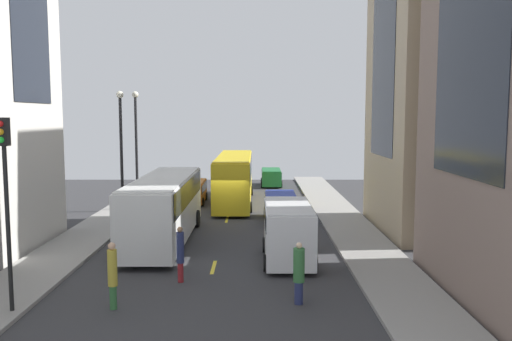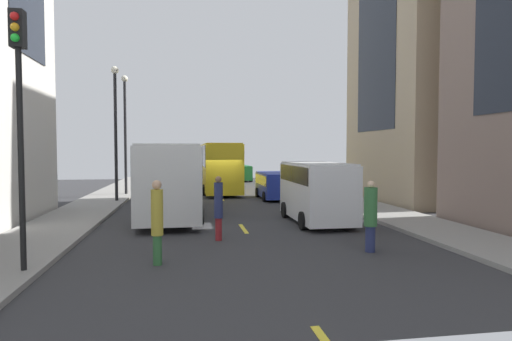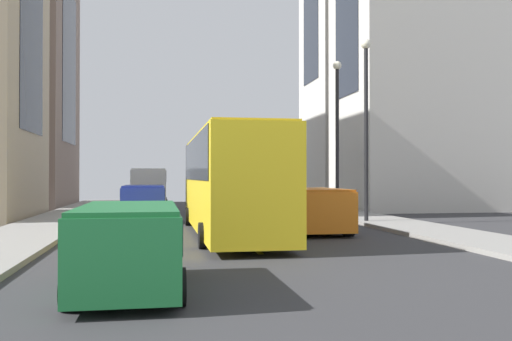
# 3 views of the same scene
# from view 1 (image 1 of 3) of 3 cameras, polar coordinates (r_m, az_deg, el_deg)

# --- Properties ---
(ground_plane) EXTENTS (41.44, 41.44, 0.00)m
(ground_plane) POSITION_cam_1_polar(r_m,az_deg,el_deg) (33.26, -3.40, -5.34)
(ground_plane) COLOR #333335
(sidewalk_west) EXTENTS (2.93, 44.00, 0.15)m
(sidewalk_west) POSITION_cam_1_polar(r_m,az_deg,el_deg) (34.41, -15.60, -5.04)
(sidewalk_west) COLOR gray
(sidewalk_west) RESTS_ON ground
(sidewalk_east) EXTENTS (2.93, 44.00, 0.15)m
(sidewalk_east) POSITION_cam_1_polar(r_m,az_deg,el_deg) (33.63, 9.10, -5.15)
(sidewalk_east) COLOR gray
(sidewalk_east) RESTS_ON ground
(lane_stripe_1) EXTENTS (0.16, 2.00, 0.01)m
(lane_stripe_1) POSITION_cam_1_polar(r_m,az_deg,el_deg) (23.07, -4.86, -10.45)
(lane_stripe_1) COLOR yellow
(lane_stripe_1) RESTS_ON ground
(lane_stripe_2) EXTENTS (0.16, 2.00, 0.01)m
(lane_stripe_2) POSITION_cam_1_polar(r_m,az_deg,el_deg) (33.26, -3.40, -5.33)
(lane_stripe_2) COLOR yellow
(lane_stripe_2) RESTS_ON ground
(lane_stripe_3) EXTENTS (0.16, 2.00, 0.01)m
(lane_stripe_3) POSITION_cam_1_polar(r_m,az_deg,el_deg) (43.59, -2.63, -2.63)
(lane_stripe_3) COLOR yellow
(lane_stripe_3) RESTS_ON ground
(lane_stripe_4) EXTENTS (0.16, 2.00, 0.01)m
(lane_stripe_4) POSITION_cam_1_polar(r_m,az_deg,el_deg) (53.99, -2.17, -0.96)
(lane_stripe_4) COLOR yellow
(lane_stripe_4) RESTS_ON ground
(building_east_1) EXTENTS (6.42, 9.13, 19.00)m
(building_east_1) POSITION_cam_1_polar(r_m,az_deg,el_deg) (31.46, 19.19, 11.08)
(building_east_1) COLOR tan
(building_east_1) RESTS_ON ground
(city_bus_white) EXTENTS (2.80, 11.26, 3.35)m
(city_bus_white) POSITION_cam_1_polar(r_m,az_deg,el_deg) (27.64, -10.13, -3.52)
(city_bus_white) COLOR silver
(city_bus_white) RESTS_ON ground
(streetcar_yellow) EXTENTS (2.70, 12.48, 3.59)m
(streetcar_yellow) POSITION_cam_1_polar(r_m,az_deg,el_deg) (39.02, -2.59, -0.50)
(streetcar_yellow) COLOR yellow
(streetcar_yellow) RESTS_ON ground
(delivery_van_white) EXTENTS (2.25, 5.03, 2.58)m
(delivery_van_white) POSITION_cam_1_polar(r_m,az_deg,el_deg) (23.62, 3.30, -6.28)
(delivery_van_white) COLOR white
(delivery_van_white) RESTS_ON ground
(car_blue_0) EXTENTS (2.08, 4.29, 1.68)m
(car_blue_0) POSITION_cam_1_polar(r_m,az_deg,el_deg) (32.60, 2.50, -3.80)
(car_blue_0) COLOR #2338AD
(car_blue_0) RESTS_ON ground
(car_orange_1) EXTENTS (2.04, 4.23, 1.65)m
(car_orange_1) POSITION_cam_1_polar(r_m,az_deg,el_deg) (39.51, -7.21, -2.15)
(car_orange_1) COLOR orange
(car_orange_1) RESTS_ON ground
(car_green_2) EXTENTS (1.92, 4.13, 1.56)m
(car_green_2) POSITION_cam_1_polar(r_m,az_deg,el_deg) (48.77, 1.45, -0.62)
(car_green_2) COLOR #1E7238
(car_green_2) RESTS_ON ground
(pedestrian_waiting_curb) EXTENTS (0.30, 0.30, 2.22)m
(pedestrian_waiting_curb) POSITION_cam_1_polar(r_m,az_deg,el_deg) (20.96, -8.45, -8.83)
(pedestrian_waiting_curb) COLOR maroon
(pedestrian_waiting_curb) RESTS_ON ground
(pedestrian_crossing_near) EXTENTS (0.32, 0.32, 2.30)m
(pedestrian_crossing_near) POSITION_cam_1_polar(r_m,az_deg,el_deg) (18.59, -15.56, -10.74)
(pedestrian_crossing_near) COLOR #336B38
(pedestrian_crossing_near) RESTS_ON ground
(pedestrian_walking_far) EXTENTS (0.40, 0.40, 2.18)m
(pedestrian_walking_far) POSITION_cam_1_polar(r_m,az_deg,el_deg) (18.51, 4.47, -10.92)
(pedestrian_walking_far) COLOR navy
(pedestrian_walking_far) RESTS_ON ground
(traffic_light_near_corner) EXTENTS (0.32, 0.44, 6.32)m
(traffic_light_near_corner) POSITION_cam_1_polar(r_m,az_deg,el_deg) (18.57, -25.83, -0.84)
(traffic_light_near_corner) COLOR black
(traffic_light_near_corner) RESTS_ON ground
(streetlamp_near) EXTENTS (0.44, 0.44, 7.85)m
(streetlamp_near) POSITION_cam_1_polar(r_m,az_deg,el_deg) (32.59, -14.68, 2.91)
(streetlamp_near) COLOR black
(streetlamp_near) RESTS_ON ground
(streetlamp_far) EXTENTS (0.44, 0.44, 8.00)m
(streetlamp_far) POSITION_cam_1_polar(r_m,az_deg,el_deg) (36.46, -13.12, 3.39)
(streetlamp_far) COLOR black
(streetlamp_far) RESTS_ON ground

